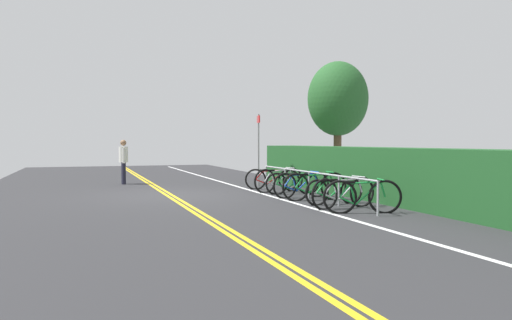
% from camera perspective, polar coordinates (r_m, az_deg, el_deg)
% --- Properties ---
extents(ground_plane, '(36.12, 11.05, 0.05)m').
position_cam_1_polar(ground_plane, '(14.50, -9.95, -4.08)').
color(ground_plane, '#2B2B2D').
extents(centre_line_yellow_inner, '(32.51, 0.10, 0.00)m').
position_cam_1_polar(centre_line_yellow_inner, '(14.49, -10.26, -3.98)').
color(centre_line_yellow_inner, gold).
rests_on(centre_line_yellow_inner, ground_plane).
extents(centre_line_yellow_outer, '(32.51, 0.10, 0.00)m').
position_cam_1_polar(centre_line_yellow_outer, '(14.51, -9.64, -3.97)').
color(centre_line_yellow_outer, gold).
rests_on(centre_line_yellow_outer, ground_plane).
extents(bike_lane_stripe_white, '(32.51, 0.12, 0.00)m').
position_cam_1_polar(bike_lane_stripe_white, '(15.16, 0.00, -3.68)').
color(bike_lane_stripe_white, white).
rests_on(bike_lane_stripe_white, ground_plane).
extents(bike_rack, '(6.64, 0.05, 0.74)m').
position_cam_1_polar(bike_rack, '(13.39, 6.10, -2.01)').
color(bike_rack, '#9EA0A5').
rests_on(bike_rack, ground_plane).
extents(bicycle_0, '(0.69, 1.67, 0.71)m').
position_cam_1_polar(bicycle_0, '(15.97, 1.86, -2.20)').
color(bicycle_0, black).
rests_on(bicycle_0, ground_plane).
extents(bicycle_1, '(0.47, 1.73, 0.76)m').
position_cam_1_polar(bicycle_1, '(15.16, 2.65, -2.33)').
color(bicycle_1, black).
rests_on(bicycle_1, ground_plane).
extents(bicycle_2, '(0.46, 1.62, 0.68)m').
position_cam_1_polar(bicycle_2, '(14.55, 4.18, -2.68)').
color(bicycle_2, black).
rests_on(bicycle_2, ground_plane).
extents(bicycle_3, '(0.46, 1.75, 0.74)m').
position_cam_1_polar(bicycle_3, '(13.71, 5.24, -2.85)').
color(bicycle_3, black).
rests_on(bicycle_3, ground_plane).
extents(bicycle_4, '(0.46, 1.83, 0.77)m').
position_cam_1_polar(bicycle_4, '(13.12, 6.76, -3.01)').
color(bicycle_4, black).
rests_on(bicycle_4, ground_plane).
extents(bicycle_5, '(0.46, 1.64, 0.68)m').
position_cam_1_polar(bicycle_5, '(12.34, 8.97, -3.57)').
color(bicycle_5, black).
rests_on(bicycle_5, ground_plane).
extents(bicycle_6, '(0.49, 1.81, 0.75)m').
position_cam_1_polar(bicycle_6, '(11.66, 10.04, -3.72)').
color(bicycle_6, black).
rests_on(bicycle_6, ground_plane).
extents(bicycle_7, '(0.60, 1.68, 0.77)m').
position_cam_1_polar(bicycle_7, '(10.88, 12.12, -4.13)').
color(bicycle_7, black).
rests_on(bicycle_7, ground_plane).
extents(pedestrian, '(0.49, 0.32, 1.60)m').
position_cam_1_polar(pedestrian, '(18.53, -14.97, 0.13)').
color(pedestrian, '#1E1E2D').
rests_on(pedestrian, ground_plane).
extents(sign_post_near, '(0.36, 0.07, 2.49)m').
position_cam_1_polar(sign_post_near, '(17.19, 0.28, 1.95)').
color(sign_post_near, gray).
rests_on(sign_post_near, ground_plane).
extents(hedge_backdrop, '(15.59, 1.16, 1.38)m').
position_cam_1_polar(hedge_backdrop, '(12.97, 15.94, -1.69)').
color(hedge_backdrop, '#1C4C21').
rests_on(hedge_backdrop, ground_plane).
extents(tree_near_left, '(2.28, 2.28, 4.56)m').
position_cam_1_polar(tree_near_left, '(19.12, 9.37, 6.88)').
color(tree_near_left, brown).
rests_on(tree_near_left, ground_plane).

